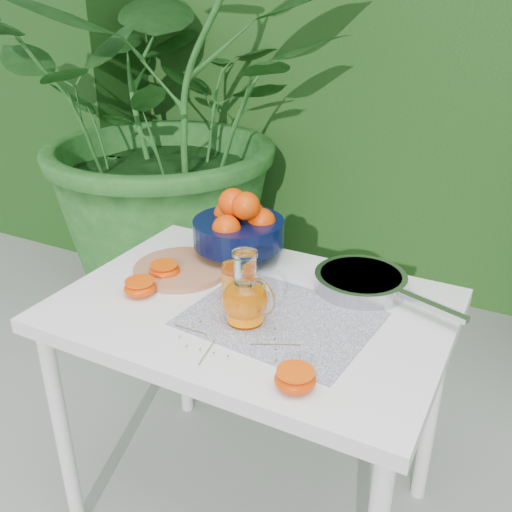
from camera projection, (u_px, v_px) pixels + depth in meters
The scene contains 12 objects.
ground at pixel (270, 505), 1.82m from camera, with size 60.00×60.00×0.00m, color #A6A39F.
hedge_backdrop at pixel (461, 52), 2.93m from camera, with size 8.00×1.65×2.50m.
potted_plant_left at pixel (175, 111), 2.74m from camera, with size 1.91×1.91×1.91m, color #1D501B.
white_table at pixel (253, 330), 1.53m from camera, with size 1.00×0.70×0.75m.
placemat at pixel (280, 319), 1.42m from camera, with size 0.45×0.35×0.00m, color #0B1641.
cutting_board at pixel (181, 269), 1.66m from camera, with size 0.27×0.27×0.02m, color #AE704E.
fruit_bowl at pixel (239, 226), 1.71m from camera, with size 0.29×0.29×0.22m.
juice_pitcher at pixel (246, 298), 1.38m from camera, with size 0.17×0.15×0.19m.
juice_tumbler at pixel (236, 284), 1.47m from camera, with size 0.09×0.09×0.11m.
saute_pan at pixel (362, 281), 1.55m from camera, with size 0.46×0.32×0.05m.
orange_halves at pixel (191, 306), 1.44m from camera, with size 0.63×0.38×0.04m.
thyme_sprigs at pixel (226, 341), 1.32m from camera, with size 0.31×0.21×0.01m.
Camera 1 is at (0.57, -1.17, 1.50)m, focal length 40.00 mm.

